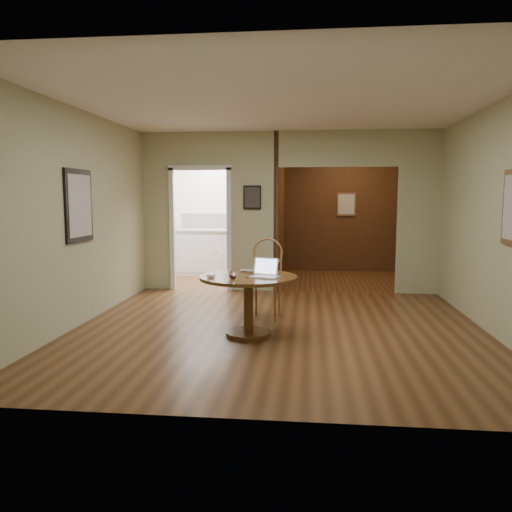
# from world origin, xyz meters

# --- Properties ---
(floor) EXTENTS (5.00, 5.00, 0.00)m
(floor) POSITION_xyz_m (0.00, 0.00, 0.00)
(floor) COLOR #472A14
(floor) RESTS_ON ground
(room_shell) EXTENTS (5.20, 7.50, 5.00)m
(room_shell) POSITION_xyz_m (-0.47, 3.10, 1.29)
(room_shell) COLOR white
(room_shell) RESTS_ON ground
(dining_table) EXTENTS (1.13, 1.13, 0.70)m
(dining_table) POSITION_xyz_m (-0.33, -0.30, 0.52)
(dining_table) COLOR brown
(dining_table) RESTS_ON ground
(chair) EXTENTS (0.49, 0.49, 1.06)m
(chair) POSITION_xyz_m (-0.20, 0.60, 0.59)
(chair) COLOR #936134
(chair) RESTS_ON ground
(open_laptop) EXTENTS (0.35, 0.35, 0.21)m
(open_laptop) POSITION_xyz_m (-0.13, -0.34, 0.76)
(open_laptop) COLOR white
(open_laptop) RESTS_ON dining_table
(closed_laptop) EXTENTS (0.34, 0.23, 0.03)m
(closed_laptop) POSITION_xyz_m (-0.31, -0.03, 0.72)
(closed_laptop) COLOR silver
(closed_laptop) RESTS_ON dining_table
(mouse) EXTENTS (0.12, 0.09, 0.04)m
(mouse) POSITION_xyz_m (-0.73, -0.48, 0.73)
(mouse) COLOR white
(mouse) RESTS_ON dining_table
(wine_glass) EXTENTS (0.09, 0.09, 0.11)m
(wine_glass) POSITION_xyz_m (-0.48, -0.51, 0.76)
(wine_glass) COLOR white
(wine_glass) RESTS_ON dining_table
(pen) EXTENTS (0.16, 0.02, 0.01)m
(pen) POSITION_xyz_m (-0.27, -0.43, 0.71)
(pen) COLOR navy
(pen) RESTS_ON dining_table
(kitchen_cabinet) EXTENTS (2.06, 0.60, 0.94)m
(kitchen_cabinet) POSITION_xyz_m (-1.35, 4.20, 0.47)
(kitchen_cabinet) COLOR white
(kitchen_cabinet) RESTS_ON ground
(grocery_bag) EXTENTS (0.35, 0.32, 0.28)m
(grocery_bag) POSITION_xyz_m (-0.56, 4.20, 1.08)
(grocery_bag) COLOR tan
(grocery_bag) RESTS_ON kitchen_cabinet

